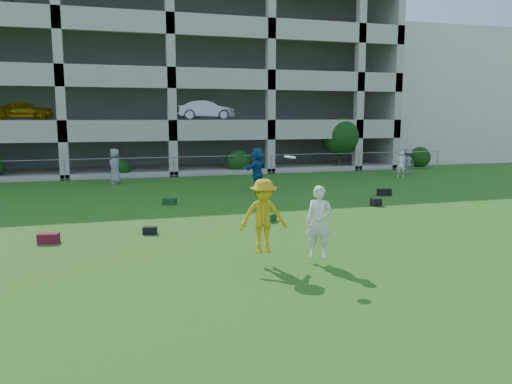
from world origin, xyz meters
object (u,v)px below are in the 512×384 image
object	(u,v)px
bystander_c	(115,166)
frisbee_contest	(278,217)
bystander_f	(408,162)
parking_garage	(157,82)
stucco_building	(425,99)
bystander_d	(257,169)
crate_d	(376,202)
bystander_e	(401,164)

from	to	relation	value
bystander_c	frisbee_contest	bearing A→B (deg)	6.07
bystander_f	parking_garage	distance (m)	18.72
frisbee_contest	parking_garage	world-z (taller)	parking_garage
bystander_f	stucco_building	bearing A→B (deg)	-136.23
bystander_d	crate_d	xyz separation A→B (m)	(3.24, -5.56, -0.86)
bystander_e	parking_garage	bearing A→B (deg)	-25.41
bystander_e	frisbee_contest	distance (m)	18.96
bystander_c	stucco_building	bearing A→B (deg)	106.97
bystander_c	bystander_e	world-z (taller)	bystander_c
bystander_f	frisbee_contest	distance (m)	20.66
stucco_building	bystander_f	world-z (taller)	stucco_building
bystander_d	bystander_e	distance (m)	9.64
bystander_c	frisbee_contest	distance (m)	16.58
bystander_d	bystander_e	bearing A→B (deg)	152.53
frisbee_contest	bystander_d	bearing A→B (deg)	75.73
stucco_building	bystander_f	xyz separation A→B (m)	(-9.25, -11.86, -4.23)
bystander_f	crate_d	bearing A→B (deg)	42.81
bystander_e	stucco_building	bearing A→B (deg)	-108.73
bystander_e	bystander_d	bearing A→B (deg)	34.13
bystander_c	bystander_f	xyz separation A→B (m)	(17.10, -0.68, -0.16)
bystander_f	bystander_d	bearing A→B (deg)	10.18
stucco_building	bystander_e	distance (m)	17.25
stucco_building	bystander_f	distance (m)	15.62
bystander_d	crate_d	distance (m)	6.49
bystander_f	parking_garage	bearing A→B (deg)	-48.29
crate_d	frisbee_contest	bearing A→B (deg)	-134.34
bystander_e	frisbee_contest	bearing A→B (deg)	69.19
bystander_d	frisbee_contest	xyz separation A→B (m)	(-3.05, -11.99, 0.14)
bystander_d	parking_garage	world-z (taller)	parking_garage
bystander_c	parking_garage	bearing A→B (deg)	156.96
stucco_building	crate_d	distance (m)	27.15
bystander_c	bystander_f	size ratio (longest dim) A/B	1.20
crate_d	parking_garage	xyz separation A→B (m)	(-6.43, 20.64, 5.86)
frisbee_contest	crate_d	bearing A→B (deg)	45.66
bystander_e	parking_garage	size ratio (longest dim) A/B	0.05
frisbee_contest	stucco_building	bearing A→B (deg)	50.13
bystander_f	crate_d	distance (m)	11.69
stucco_building	bystander_d	world-z (taller)	stucco_building
bystander_d	frisbee_contest	distance (m)	12.38
bystander_d	bystander_c	bearing A→B (deg)	-74.44
bystander_d	crate_d	size ratio (longest dim) A/B	5.77
stucco_building	bystander_d	size ratio (longest dim) A/B	7.92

